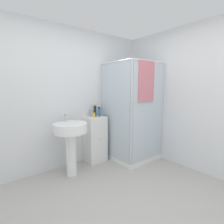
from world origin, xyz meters
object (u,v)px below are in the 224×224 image
shampoo_bottle_tall_black (95,111)px  lotion_bottle_white (92,113)px  sink (71,136)px  shampoo_bottle_blue (99,112)px  soap_dispenser (94,115)px

shampoo_bottle_tall_black → lotion_bottle_white: shampoo_bottle_tall_black is taller
sink → lotion_bottle_white: 0.73m
sink → lotion_bottle_white: bearing=27.1°
shampoo_bottle_blue → soap_dispenser: bearing=-156.6°
lotion_bottle_white → shampoo_bottle_tall_black: bearing=-12.5°
soap_dispenser → shampoo_bottle_tall_black: shampoo_bottle_tall_black is taller
soap_dispenser → shampoo_bottle_tall_black: 0.17m
shampoo_bottle_blue → lotion_bottle_white: size_ratio=1.05×
soap_dispenser → lotion_bottle_white: (0.04, 0.14, 0.02)m
lotion_bottle_white → sink: bearing=-152.9°
sink → shampoo_bottle_blue: (0.72, 0.24, 0.31)m
soap_dispenser → shampoo_bottle_blue: (0.16, 0.07, 0.04)m
sink → lotion_bottle_white: lotion_bottle_white is taller
shampoo_bottle_tall_black → shampoo_bottle_blue: bearing=-40.6°
sink → shampoo_bottle_blue: shampoo_bottle_blue is taller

